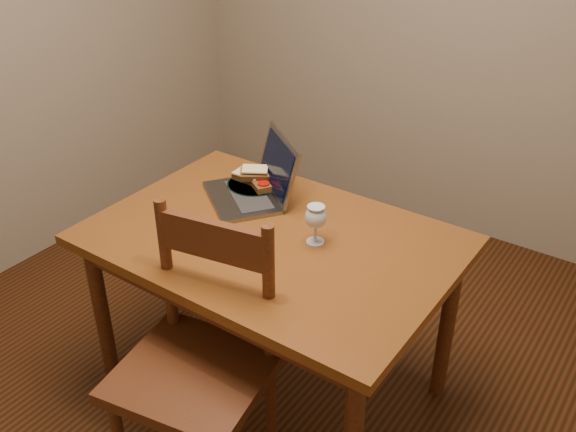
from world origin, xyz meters
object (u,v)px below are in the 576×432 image
Objects in this scene: laptop at (258,182)px; plate at (255,185)px; chair at (196,355)px; table at (272,256)px; milk_glass at (316,224)px.

plate is at bearing 175.73° from laptop.
chair is at bearing -33.09° from laptop.
plate reaches higher than table.
plate is at bearing 154.27° from milk_glass.
laptop is at bearing -40.38° from plate.
plate is 0.10m from laptop.
chair is 2.40× the size of plate.
table is 2.39× the size of chair.
laptop is at bearing 157.14° from milk_glass.
chair is (0.04, -0.47, -0.11)m from table.
milk_glass is 0.33× the size of laptop.
milk_glass is at bearing 13.25° from laptop.
table is at bearing -42.98° from plate.
laptop reaches higher than plate.
table is 8.67× the size of milk_glass.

